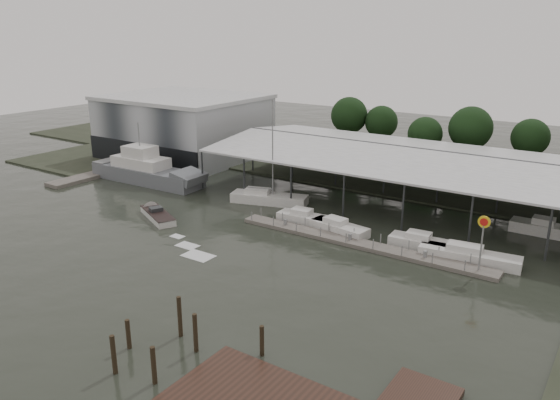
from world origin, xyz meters
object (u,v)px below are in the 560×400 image
Objects in this scene: white_sailboat at (268,198)px; grey_trawler at (148,171)px; speedboat_underway at (156,214)px; shell_fuel_sign at (483,233)px.

grey_trawler is at bearing 167.28° from white_sailboat.
white_sailboat reaches higher than grey_trawler.
speedboat_underway is at bearing -41.38° from grey_trawler.
shell_fuel_sign is at bearing -30.10° from white_sailboat.
grey_trawler is 16.06m from speedboat_underway.
speedboat_underway is (-35.68, -5.43, -3.53)m from shell_fuel_sign.
grey_trawler reaches higher than speedboat_underway.
speedboat_underway is (12.33, -10.21, -1.19)m from grey_trawler.
grey_trawler is (-48.01, 4.78, -2.35)m from shell_fuel_sign.
grey_trawler reaches higher than shell_fuel_sign.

